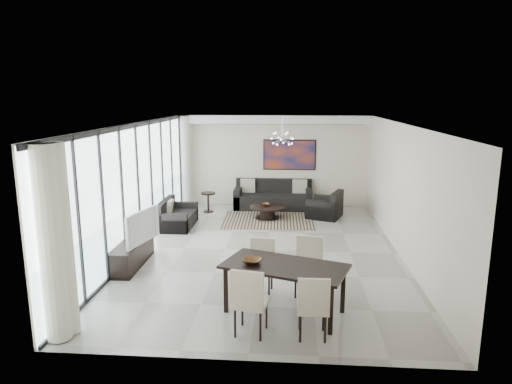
# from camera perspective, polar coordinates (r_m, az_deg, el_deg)

# --- Properties ---
(room_shell) EXTENTS (6.00, 9.00, 2.90)m
(room_shell) POSITION_cam_1_polar(r_m,az_deg,el_deg) (10.22, 3.88, 0.36)
(room_shell) COLOR #A8A39B
(room_shell) RESTS_ON ground
(window_wall) EXTENTS (0.37, 8.95, 2.90)m
(window_wall) POSITION_cam_1_polar(r_m,az_deg,el_deg) (10.77, -14.07, 0.71)
(window_wall) COLOR white
(window_wall) RESTS_ON floor
(soffit) EXTENTS (5.98, 0.40, 0.26)m
(soffit) POSITION_cam_1_polar(r_m,az_deg,el_deg) (14.34, 2.26, 9.04)
(soffit) COLOR white
(soffit) RESTS_ON room_shell
(painting) EXTENTS (1.68, 0.04, 0.98)m
(painting) POSITION_cam_1_polar(r_m,az_deg,el_deg) (14.60, 4.21, 4.65)
(painting) COLOR #AB3C17
(painting) RESTS_ON room_shell
(chandelier) EXTENTS (0.66, 0.66, 0.71)m
(chandelier) POSITION_cam_1_polar(r_m,az_deg,el_deg) (12.57, 3.31, 6.69)
(chandelier) COLOR silver
(chandelier) RESTS_ON room_shell
(rug) EXTENTS (2.60, 2.03, 0.01)m
(rug) POSITION_cam_1_polar(r_m,az_deg,el_deg) (13.10, 1.57, -3.51)
(rug) COLOR black
(rug) RESTS_ON floor
(coffee_table) EXTENTS (1.01, 1.01, 0.35)m
(coffee_table) POSITION_cam_1_polar(r_m,az_deg,el_deg) (13.24, 1.41, -2.47)
(coffee_table) COLOR black
(coffee_table) RESTS_ON floor
(bowl_coffee) EXTENTS (0.25, 0.25, 0.07)m
(bowl_coffee) POSITION_cam_1_polar(r_m,az_deg,el_deg) (13.28, 1.20, -1.58)
(bowl_coffee) COLOR brown
(bowl_coffee) RESTS_ON coffee_table
(sofa_main) EXTENTS (2.43, 1.00, 0.89)m
(sofa_main) POSITION_cam_1_polar(r_m,az_deg,el_deg) (14.46, 2.18, -0.84)
(sofa_main) COLOR black
(sofa_main) RESTS_ON floor
(loveseat) EXTENTS (0.83, 1.47, 0.73)m
(loveseat) POSITION_cam_1_polar(r_m,az_deg,el_deg) (12.61, -9.93, -3.17)
(loveseat) COLOR black
(loveseat) RESTS_ON floor
(armchair) EXTENTS (1.15, 1.18, 0.79)m
(armchair) POSITION_cam_1_polar(r_m,az_deg,el_deg) (13.49, 8.73, -2.04)
(armchair) COLOR black
(armchair) RESTS_ON floor
(side_table) EXTENTS (0.44, 0.44, 0.60)m
(side_table) POSITION_cam_1_polar(r_m,az_deg,el_deg) (14.00, -6.00, -0.86)
(side_table) COLOR black
(side_table) RESTS_ON floor
(tv_console) EXTENTS (0.46, 1.64, 0.51)m
(tv_console) POSITION_cam_1_polar(r_m,az_deg,el_deg) (9.98, -15.30, -7.46)
(tv_console) COLOR black
(tv_console) RESTS_ON floor
(television) EXTENTS (0.43, 1.20, 0.69)m
(television) POSITION_cam_1_polar(r_m,az_deg,el_deg) (9.76, -14.57, -4.15)
(television) COLOR gray
(television) RESTS_ON tv_console
(dining_table) EXTENTS (2.19, 1.59, 0.82)m
(dining_table) POSITION_cam_1_polar(r_m,az_deg,el_deg) (7.50, 3.60, -9.69)
(dining_table) COLOR black
(dining_table) RESTS_ON floor
(dining_chair_sw) EXTENTS (0.57, 0.57, 1.07)m
(dining_chair_sw) POSITION_cam_1_polar(r_m,az_deg,el_deg) (6.83, -0.86, -13.06)
(dining_chair_sw) COLOR beige
(dining_chair_sw) RESTS_ON floor
(dining_chair_se) EXTENTS (0.46, 0.46, 0.99)m
(dining_chair_se) POSITION_cam_1_polar(r_m,az_deg,el_deg) (6.81, 7.15, -13.65)
(dining_chair_se) COLOR beige
(dining_chair_se) RESTS_ON floor
(dining_chair_nw) EXTENTS (0.49, 0.49, 0.97)m
(dining_chair_nw) POSITION_cam_1_polar(r_m,az_deg,el_deg) (8.35, 0.72, -8.69)
(dining_chair_nw) COLOR beige
(dining_chair_nw) RESTS_ON floor
(dining_chair_ne) EXTENTS (0.55, 0.55, 1.03)m
(dining_chair_ne) POSITION_cam_1_polar(r_m,az_deg,el_deg) (8.31, 6.59, -8.58)
(dining_chair_ne) COLOR beige
(dining_chair_ne) RESTS_ON floor
(bowl_dining) EXTENTS (0.37, 0.37, 0.08)m
(bowl_dining) POSITION_cam_1_polar(r_m,az_deg,el_deg) (7.52, -0.54, -8.62)
(bowl_dining) COLOR brown
(bowl_dining) RESTS_ON dining_table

